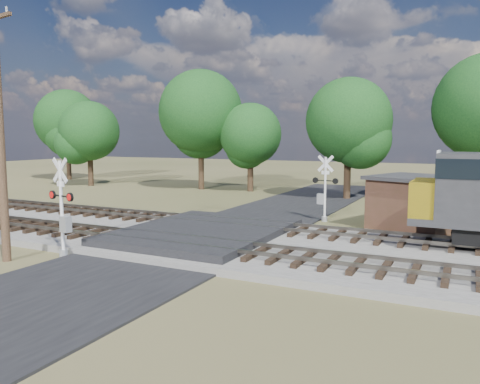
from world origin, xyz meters
The scene contains 10 objects.
ground centered at (0.00, 0.00, 0.00)m, with size 160.00×160.00×0.00m, color #434625.
ballast_bed centered at (10.00, 0.50, 0.15)m, with size 140.00×10.00×0.30m, color gray.
road centered at (0.00, 0.00, 0.04)m, with size 7.00×60.00×0.08m, color black.
crossing_panel centered at (0.00, 0.50, 0.32)m, with size 7.00×9.00×0.62m, color #262628.
track_near centered at (3.12, -2.00, 0.41)m, with size 140.00×2.60×0.33m.
track_far centered at (3.12, 3.00, 0.41)m, with size 140.00×2.60×0.33m.
crossing_signal_near centered at (-3.59, -4.87, 1.74)m, with size 1.67×0.47×4.18m.
crossing_signal_far centered at (3.74, 8.25, 1.66)m, with size 1.61×0.36×3.98m.
equipment_shed centered at (8.99, 7.95, 1.49)m, with size 5.56×5.56×2.95m.
treeline centered at (6.07, 20.79, 6.72)m, with size 82.27×11.68×11.54m.
Camera 1 is at (11.56, -18.81, 4.96)m, focal length 35.00 mm.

